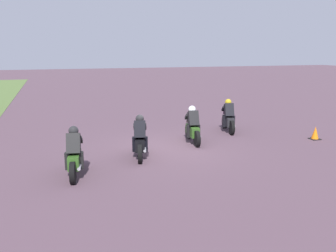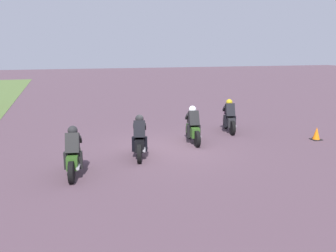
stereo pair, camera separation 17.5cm
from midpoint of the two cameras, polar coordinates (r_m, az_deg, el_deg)
ground_plane at (r=13.74m, az=0.10°, el=-3.61°), size 120.00×120.00×0.00m
rider_lane_a at (r=16.65m, az=10.15°, el=1.22°), size 2.01×0.65×1.51m
rider_lane_b at (r=14.49m, az=4.39°, el=-0.26°), size 2.04×0.58×1.51m
rider_lane_c at (r=12.54m, az=-4.18°, el=-2.24°), size 2.01×0.66×1.51m
rider_lane_d at (r=11.08m, az=-14.54°, el=-4.57°), size 2.04×0.60×1.51m
traffic_cone at (r=16.26m, az=23.09°, el=-1.19°), size 0.40×0.40×0.54m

